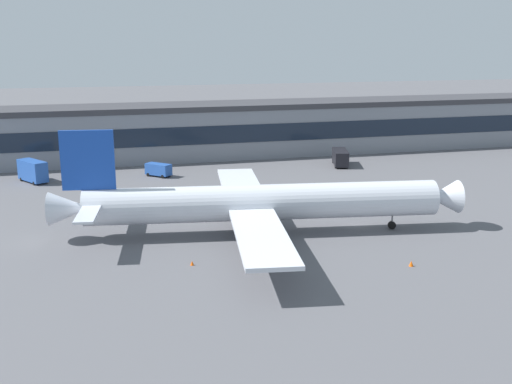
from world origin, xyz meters
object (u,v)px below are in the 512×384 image
at_px(airliner, 257,203).
at_px(traffic_cone_1, 192,263).
at_px(crew_van, 159,169).
at_px(traffic_cone_0, 411,263).
at_px(catering_truck, 32,170).
at_px(fuel_truck, 340,157).

xyz_separation_m(airliner, traffic_cone_1, (-10.81, -9.82, -4.19)).
relative_size(crew_van, traffic_cone_0, 7.73).
relative_size(catering_truck, traffic_cone_1, 13.43).
relative_size(crew_van, catering_truck, 0.70).
bearing_deg(traffic_cone_0, fuel_truck, 74.77).
bearing_deg(traffic_cone_1, traffic_cone_0, -16.24).
bearing_deg(fuel_truck, airliner, -125.96).
bearing_deg(crew_van, fuel_truck, 1.12).
height_order(crew_van, catering_truck, catering_truck).
distance_m(airliner, traffic_cone_0, 22.66).
bearing_deg(airliner, fuel_truck, 54.04).
bearing_deg(traffic_cone_1, crew_van, 87.60).
relative_size(airliner, catering_truck, 7.55).
distance_m(catering_truck, traffic_cone_1, 56.58).
distance_m(crew_van, traffic_cone_0, 62.49).
relative_size(airliner, crew_van, 10.77).
xyz_separation_m(airliner, crew_van, (-8.68, 40.99, -3.01)).
relative_size(catering_truck, traffic_cone_0, 11.02).
relative_size(airliner, traffic_cone_1, 101.43).
bearing_deg(crew_van, catering_truck, 176.47).
bearing_deg(crew_van, traffic_cone_1, -92.40).
distance_m(airliner, crew_van, 42.01).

